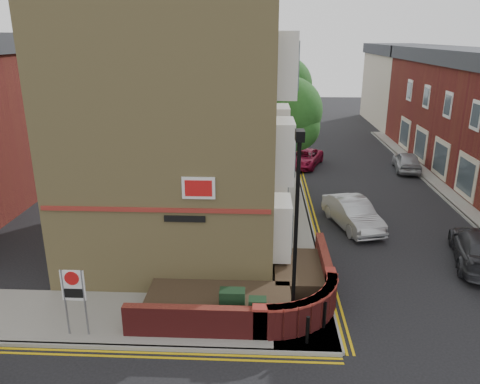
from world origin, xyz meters
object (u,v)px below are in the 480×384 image
object	(u,v)px
zone_sign	(74,291)
silver_car_near	(353,213)
lamppost	(296,233)
utility_cabinet_large	(232,307)

from	to	relation	value
zone_sign	silver_car_near	distance (m)	13.66
lamppost	silver_car_near	bearing A→B (deg)	68.32
lamppost	silver_car_near	distance (m)	9.57
utility_cabinet_large	zone_sign	distance (m)	4.86
lamppost	utility_cabinet_large	xyz separation A→B (m)	(-1.90, 0.10, -2.62)
utility_cabinet_large	zone_sign	xyz separation A→B (m)	(-4.70, -0.80, 0.92)
lamppost	silver_car_near	size ratio (longest dim) A/B	1.47
silver_car_near	zone_sign	bearing A→B (deg)	-152.60
utility_cabinet_large	silver_car_near	xyz separation A→B (m)	(5.30, 8.45, -0.01)
lamppost	silver_car_near	xyz separation A→B (m)	(3.40, 8.55, -2.64)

